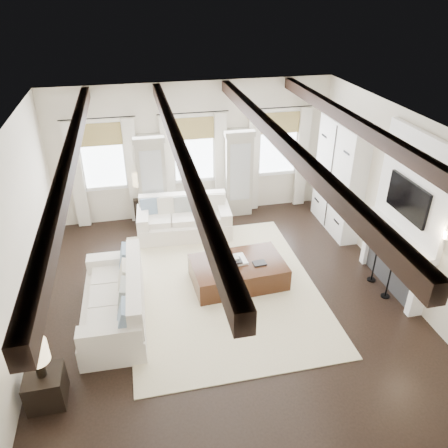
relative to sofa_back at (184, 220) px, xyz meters
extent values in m
plane|color=black|center=(0.41, -2.77, -0.36)|extent=(7.50, 7.50, 0.00)
cube|color=silver|center=(0.41, 0.98, 1.24)|extent=(6.50, 0.04, 3.20)
cube|color=silver|center=(0.41, -6.52, 1.24)|extent=(6.50, 0.04, 3.20)
cube|color=silver|center=(-2.84, -2.77, 1.24)|extent=(0.04, 7.50, 3.20)
cube|color=silver|center=(3.66, -2.77, 1.24)|extent=(0.04, 7.50, 3.20)
cube|color=white|center=(0.41, -2.77, 2.84)|extent=(6.50, 7.50, 0.04)
cube|color=black|center=(-1.79, -2.77, 2.72)|extent=(0.16, 7.40, 0.22)
cube|color=black|center=(-0.34, -2.77, 2.72)|extent=(0.16, 7.40, 0.22)
cube|color=black|center=(1.16, -2.77, 2.72)|extent=(0.16, 7.40, 0.22)
cube|color=black|center=(2.61, -2.77, 2.72)|extent=(0.16, 7.40, 0.22)
cube|color=white|center=(-1.64, 0.95, 1.29)|extent=(0.90, 0.03, 1.45)
cube|color=#9B8546|center=(-1.64, 0.89, 1.82)|extent=(0.94, 0.04, 0.50)
cube|color=silver|center=(-2.26, 0.85, 0.91)|extent=(0.28, 0.08, 2.50)
cube|color=silver|center=(-1.02, 0.85, 0.91)|extent=(0.28, 0.08, 2.50)
cylinder|color=black|center=(-1.64, 0.84, 2.19)|extent=(1.60, 0.02, 0.02)
cube|color=white|center=(0.41, 0.95, 1.29)|extent=(0.90, 0.03, 1.45)
cube|color=#9B8546|center=(0.41, 0.89, 1.82)|extent=(0.94, 0.04, 0.50)
cube|color=silver|center=(-0.21, 0.85, 0.91)|extent=(0.28, 0.08, 2.50)
cube|color=silver|center=(1.03, 0.85, 0.91)|extent=(0.28, 0.08, 2.50)
cylinder|color=black|center=(0.41, 0.84, 2.19)|extent=(1.60, 0.02, 0.02)
cube|color=white|center=(2.46, 0.95, 1.29)|extent=(0.90, 0.03, 1.45)
cube|color=#9B8546|center=(2.46, 0.89, 1.82)|extent=(0.94, 0.04, 0.50)
cube|color=silver|center=(1.84, 0.85, 0.91)|extent=(0.28, 0.08, 2.50)
cube|color=silver|center=(3.08, 0.85, 0.91)|extent=(0.28, 0.08, 2.50)
cylinder|color=black|center=(2.46, 0.84, 2.19)|extent=(1.60, 0.02, 0.02)
cube|color=#AEA99A|center=(-0.61, 0.76, 0.64)|extent=(0.64, 0.38, 2.00)
cube|color=#B2B7BA|center=(-0.61, 0.56, 0.79)|extent=(0.48, 0.02, 1.40)
cube|color=#AEA99A|center=(-0.61, 0.76, 1.70)|extent=(0.70, 0.42, 0.12)
cube|color=#AEA99A|center=(1.44, 0.76, 0.64)|extent=(0.64, 0.38, 2.00)
cube|color=#B2B7BA|center=(1.44, 0.56, 0.79)|extent=(0.48, 0.02, 1.40)
cube|color=#AEA99A|center=(1.44, 0.76, 1.70)|extent=(0.70, 0.42, 0.12)
cube|color=#262629|center=(3.57, -2.77, 0.19)|extent=(0.18, 1.50, 1.10)
cube|color=black|center=(3.54, -2.77, 0.04)|extent=(0.10, 0.90, 0.70)
cube|color=white|center=(3.53, -3.59, 0.19)|extent=(0.26, 0.14, 1.10)
cube|color=white|center=(3.53, -1.95, 0.19)|extent=(0.26, 0.14, 1.10)
cube|color=white|center=(3.50, -2.77, 0.80)|extent=(0.32, 1.90, 0.12)
cube|color=white|center=(3.61, -2.77, 1.74)|extent=(0.10, 1.90, 1.80)
cube|color=black|center=(3.54, -2.77, 1.49)|extent=(0.07, 1.10, 0.64)
cylinder|color=#FFD899|center=(3.56, -3.82, 1.39)|extent=(0.10, 0.10, 0.14)
cube|color=silver|center=(3.46, -0.42, 0.89)|extent=(0.40, 1.70, 2.50)
cube|color=black|center=(3.25, -0.42, 0.89)|extent=(0.01, 0.02, 2.40)
cube|color=beige|center=(0.42, -2.16, -0.35)|extent=(3.48, 4.45, 0.02)
cube|color=white|center=(0.00, -0.07, -0.16)|extent=(2.12, 1.08, 0.39)
cube|color=white|center=(0.02, 0.29, 0.28)|extent=(1.97, 0.35, 0.49)
cube|color=white|center=(-0.91, 0.00, 0.16)|extent=(0.32, 0.90, 0.26)
cube|color=white|center=(0.90, -0.13, 0.16)|extent=(0.32, 0.90, 0.26)
cube|color=white|center=(-0.58, -0.08, 0.10)|extent=(0.59, 0.63, 0.14)
cube|color=white|center=(-0.01, -0.12, 0.10)|extent=(0.59, 0.63, 0.14)
cube|color=white|center=(0.56, -0.16, 0.10)|extent=(0.59, 0.63, 0.14)
cube|color=#6B88A6|center=(-0.73, 0.18, 0.31)|extent=(0.43, 0.24, 0.43)
cube|color=silver|center=(-0.36, 0.15, 0.31)|extent=(0.43, 0.24, 0.43)
cube|color=beige|center=(0.01, 0.12, 0.31)|extent=(0.43, 0.24, 0.43)
cube|color=#6B88A6|center=(0.38, 0.10, 0.31)|extent=(0.43, 0.24, 0.43)
cube|color=silver|center=(0.74, 0.07, 0.31)|extent=(0.43, 0.24, 0.43)
cube|color=white|center=(-1.56, -2.64, -0.15)|extent=(1.06, 2.24, 0.42)
cube|color=white|center=(-1.17, -2.65, 0.33)|extent=(0.29, 2.12, 0.53)
cube|color=white|center=(-1.53, -1.67, 0.20)|extent=(0.96, 0.30, 0.27)
cube|color=white|center=(-1.58, -3.61, 0.20)|extent=(0.96, 0.30, 0.27)
cube|color=white|center=(-1.59, -2.03, 0.14)|extent=(0.65, 0.61, 0.15)
cube|color=white|center=(-1.61, -2.64, 0.14)|extent=(0.65, 0.61, 0.15)
cube|color=white|center=(-1.63, -3.25, 0.14)|extent=(0.65, 0.61, 0.15)
cube|color=#6B88A6|center=(-1.33, -1.86, 0.36)|extent=(0.24, 0.45, 0.46)
cube|color=silver|center=(-1.35, -2.38, 0.36)|extent=(0.24, 0.45, 0.46)
cube|color=beige|center=(-1.36, -2.91, 0.36)|extent=(0.24, 0.45, 0.46)
cube|color=#6B88A6|center=(-1.37, -3.44, 0.36)|extent=(0.24, 0.45, 0.46)
cube|color=black|center=(0.75, -2.05, -0.13)|extent=(1.79, 1.18, 0.46)
cube|color=white|center=(0.67, -1.99, 0.12)|extent=(0.52, 0.41, 0.04)
cube|color=#262628|center=(0.68, -2.07, 0.16)|extent=(0.27, 0.21, 0.04)
cube|color=beige|center=(0.65, -2.01, 0.19)|extent=(0.23, 0.18, 0.03)
cube|color=#262628|center=(1.13, -2.18, 0.11)|extent=(0.25, 0.19, 0.03)
cube|color=black|center=(-2.47, -4.12, -0.11)|extent=(0.50, 0.50, 0.50)
cylinder|color=black|center=(-2.47, -4.12, 0.28)|extent=(0.13, 0.13, 0.27)
cylinder|color=#F9D89E|center=(-2.47, -4.12, 0.57)|extent=(0.33, 0.33, 0.29)
cube|color=black|center=(-0.88, 0.88, -0.05)|extent=(0.41, 0.41, 0.62)
cylinder|color=black|center=(-0.88, 0.88, 0.42)|extent=(0.14, 0.14, 0.31)
cylinder|color=#F9D89E|center=(-0.88, 0.88, 0.74)|extent=(0.37, 0.37, 0.33)
cylinder|color=black|center=(3.31, -3.06, -0.35)|extent=(0.16, 0.16, 0.02)
cylinder|color=black|center=(3.31, -3.06, 0.00)|extent=(0.03, 0.03, 0.71)
cylinder|color=beige|center=(3.31, -3.06, 0.39)|extent=(0.06, 0.06, 0.10)
cylinder|color=black|center=(3.31, -2.55, -0.35)|extent=(0.16, 0.16, 0.02)
cylinder|color=black|center=(3.31, -2.55, 0.00)|extent=(0.03, 0.03, 0.72)
cylinder|color=beige|center=(3.31, -2.55, 0.40)|extent=(0.06, 0.06, 0.10)
camera|label=1|loc=(-0.96, -8.64, 4.79)|focal=35.00mm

